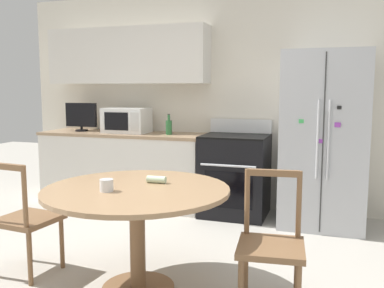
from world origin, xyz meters
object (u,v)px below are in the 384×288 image
Objects in this scene: counter_bottle at (169,127)px; dining_chair_left at (25,220)px; candle_glass at (107,186)px; microwave at (127,120)px; dining_chair_right at (271,245)px; countertop_tv at (81,116)px; refrigerator at (324,140)px; oven_range at (235,174)px.

dining_chair_left is at bearing -100.65° from counter_bottle.
counter_bottle is 2.23m from candle_glass.
dining_chair_right is at bearing -44.66° from microwave.
countertop_tv is 1.74× the size of counter_bottle.
refrigerator is at bearing 57.80° from candle_glass.
refrigerator is 2.02× the size of dining_chair_left.
dining_chair_right is 1.16m from candle_glass.
dining_chair_right is at bearing -53.29° from counter_bottle.
candle_glass is at bearing 3.55° from dining_chair_right.
dining_chair_left is at bearing -84.92° from microwave.
counter_bottle is 2.55m from dining_chair_right.
oven_range is 2.25m from candle_glass.
refrigerator is 1.05m from oven_range.
oven_range is at bearing -1.04° from microwave.
refrigerator reaches higher than dining_chair_right.
oven_range is 11.67× the size of candle_glass.
microwave is 5.83× the size of candle_glass.
counter_bottle is 2.64× the size of candle_glass.
dining_chair_right is at bearing -36.92° from countertop_tv.
microwave reaches higher than candle_glass.
microwave reaches higher than dining_chair_left.
oven_range reaches higher than dining_chair_right.
counter_bottle is at bearing -3.95° from microwave.
oven_range is 0.96m from counter_bottle.
refrigerator is at bearing -3.40° from oven_range.
oven_range is 2.00× the size of microwave.
countertop_tv is 2.33m from dining_chair_left.
microwave reaches higher than counter_bottle.
refrigerator is 2.96m from countertop_tv.
candle_glass is at bearing -3.57° from dining_chair_left.
dining_chair_left is (0.19, -2.09, -0.62)m from microwave.
counter_bottle reaches higher than oven_range.
counter_bottle is 0.27× the size of dining_chair_right.
dining_chair_left and dining_chair_right have the same top height.
dining_chair_right is at bearing 9.63° from candle_glass.
counter_bottle is (0.57, -0.04, -0.06)m from microwave.
microwave reaches higher than oven_range.
countertop_tv is at bearing 117.05° from dining_chair_left.
dining_chair_left is 1.88m from dining_chair_right.
candle_glass is (-1.35, -2.14, -0.12)m from refrigerator.
refrigerator is at bearing -1.38° from counter_bottle.
oven_range is 1.20× the size of dining_chair_right.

